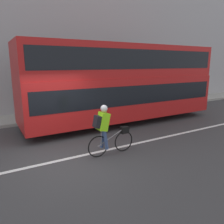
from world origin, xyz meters
name	(u,v)px	position (x,y,z in m)	size (l,w,h in m)	color
ground_plane	(68,157)	(0.00, 0.00, 0.00)	(80.00, 80.00, 0.00)	#38383A
road_center_line	(69,158)	(0.00, -0.12, 0.00)	(50.00, 0.14, 0.01)	silver
sidewalk_curb	(33,118)	(0.00, 5.46, 0.07)	(60.00, 2.10, 0.14)	gray
building_facade	(22,30)	(0.00, 6.66, 4.52)	(60.00, 0.30, 9.05)	#9E9EA3
bus	(122,80)	(3.75, 2.72, 2.05)	(9.44, 2.56, 3.66)	black
cyclist_on_bike	(106,128)	(1.12, -0.46, 0.87)	(1.62, 0.32, 1.62)	black
trash_bin	(154,96)	(8.07, 5.35, 0.62)	(0.56, 0.56, 0.97)	#515156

